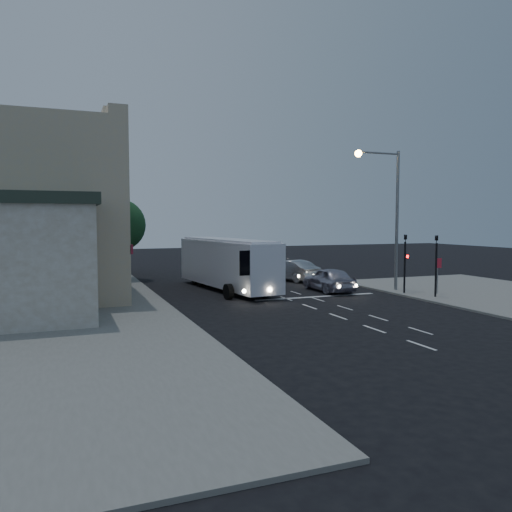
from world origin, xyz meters
name	(u,v)px	position (x,y,z in m)	size (l,w,h in m)	color
ground	(301,304)	(0.00, 0.00, 0.00)	(120.00, 120.00, 0.00)	black
sidewalk_far	(52,295)	(-13.00, 8.00, 0.06)	(12.00, 50.00, 0.12)	slate
road_markings	(296,294)	(1.29, 3.31, 0.00)	(8.00, 30.55, 0.01)	silver
tour_bus	(227,262)	(-2.13, 6.87, 1.86)	(3.70, 11.40, 3.43)	white
car_suv	(329,279)	(3.89, 3.80, 0.80)	(1.89, 4.69, 1.60)	#A6A4B6
car_sedan_a	(291,270)	(4.10, 10.05, 0.80)	(1.70, 4.88, 1.61)	#BBBCC0
car_sedan_b	(269,265)	(4.65, 15.71, 0.78)	(2.17, 5.35, 1.55)	#B9B9B9
traffic_signal_main	(405,256)	(7.60, 0.78, 2.42)	(0.25, 0.35, 4.10)	black
traffic_signal_side	(436,258)	(8.30, -1.20, 2.42)	(0.18, 0.15, 4.10)	black
regulatory_sign	(438,270)	(9.30, -0.24, 1.60)	(0.45, 0.12, 2.20)	slate
streetlight	(389,204)	(7.34, 2.20, 5.73)	(3.32, 0.44, 9.00)	slate
main_building	(33,212)	(-13.96, 8.00, 5.16)	(10.12, 12.00, 11.00)	#B1A491
low_building_south	(10,258)	(-14.50, -0.50, 3.00)	(7.40, 5.40, 5.70)	gray
low_building_north	(47,236)	(-13.50, 20.00, 3.39)	(9.40, 9.40, 6.50)	gray
street_tree	(119,223)	(-8.21, 15.02, 4.50)	(4.00, 4.00, 6.20)	black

